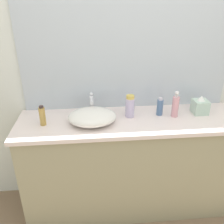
# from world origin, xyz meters

# --- Properties ---
(bathroom_wall_rear) EXTENTS (6.00, 0.06, 2.60)m
(bathroom_wall_rear) POSITION_xyz_m (0.00, 0.73, 1.30)
(bathroom_wall_rear) COLOR silver
(bathroom_wall_rear) RESTS_ON ground
(vanity_counter) EXTENTS (1.77, 0.51, 0.88)m
(vanity_counter) POSITION_xyz_m (-0.10, 0.44, 0.44)
(vanity_counter) COLOR gray
(vanity_counter) RESTS_ON ground
(wall_mirror_panel) EXTENTS (1.70, 0.01, 0.91)m
(wall_mirror_panel) POSITION_xyz_m (-0.10, 0.69, 1.34)
(wall_mirror_panel) COLOR #B2BCC6
(wall_mirror_panel) RESTS_ON vanity_counter
(sink_basin) EXTENTS (0.36, 0.30, 0.11)m
(sink_basin) POSITION_xyz_m (-0.40, 0.41, 0.93)
(sink_basin) COLOR silver
(sink_basin) RESTS_ON vanity_counter
(faucet) EXTENTS (0.03, 0.14, 0.17)m
(faucet) POSITION_xyz_m (-0.40, 0.57, 0.98)
(faucet) COLOR silver
(faucet) RESTS_ON vanity_counter
(soap_dispenser) EXTENTS (0.05, 0.05, 0.21)m
(soap_dispenser) POSITION_xyz_m (0.25, 0.46, 0.97)
(soap_dispenser) COLOR pink
(soap_dispenser) RESTS_ON vanity_counter
(lotion_bottle) EXTENTS (0.05, 0.05, 0.15)m
(lotion_bottle) POSITION_xyz_m (-0.77, 0.41, 0.95)
(lotion_bottle) COLOR #B18A42
(lotion_bottle) RESTS_ON vanity_counter
(perfume_bottle) EXTENTS (0.05, 0.05, 0.15)m
(perfume_bottle) POSITION_xyz_m (0.14, 0.50, 0.95)
(perfume_bottle) COLOR slate
(perfume_bottle) RESTS_ON vanity_counter
(spray_can) EXTENTS (0.07, 0.07, 0.18)m
(spray_can) POSITION_xyz_m (-0.11, 0.49, 0.97)
(spray_can) COLOR #BEB1D4
(spray_can) RESTS_ON vanity_counter
(tissue_box) EXTENTS (0.12, 0.12, 0.15)m
(tissue_box) POSITION_xyz_m (0.47, 0.50, 0.94)
(tissue_box) COLOR #B0CBB8
(tissue_box) RESTS_ON vanity_counter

